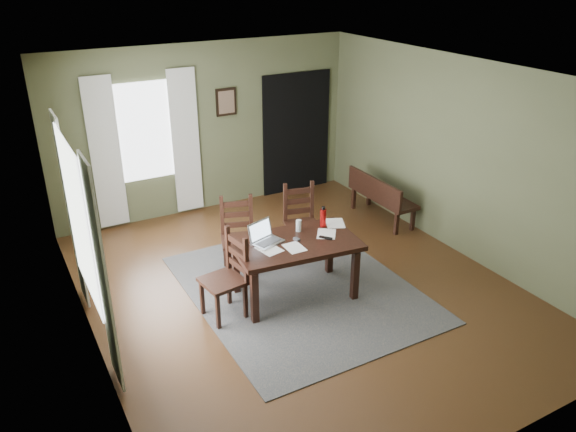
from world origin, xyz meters
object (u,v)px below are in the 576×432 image
chair_end (227,277)px  bench (380,194)px  chair_back_right (301,222)px  chair_back_left (238,237)px  dining_table (295,248)px  laptop (264,237)px  water_bottle (323,217)px

chair_end → bench: 3.42m
chair_back_right → bench: 1.73m
chair_back_left → dining_table: bearing=-50.3°
chair_back_left → chair_back_right: bearing=17.2°
chair_back_left → chair_back_right: size_ratio=0.99×
chair_back_right → bench: (1.68, 0.41, -0.07)m
chair_end → bench: chair_end is taller
chair_end → laptop: (0.57, 0.15, 0.31)m
chair_back_right → water_bottle: size_ratio=3.89×
chair_back_left → bench: (2.62, 0.38, -0.06)m
chair_end → chair_back_left: 1.04m
chair_back_left → laptop: bearing=-69.4°
chair_end → laptop: size_ratio=2.43×
dining_table → bench: bearing=36.0°
chair_end → laptop: bearing=97.4°
chair_back_left → water_bottle: 1.18m
laptop → water_bottle: size_ratio=1.61×
chair_back_right → bench: size_ratio=0.79×
chair_back_left → laptop: (0.02, -0.74, 0.32)m
chair_back_right → laptop: bearing=-129.4°
chair_end → chair_back_right: chair_end is taller
chair_back_right → laptop: 1.21m
dining_table → laptop: 0.40m
chair_end → laptop: chair_end is taller
chair_back_right → water_bottle: chair_back_right is taller
chair_end → laptop: 0.66m
dining_table → chair_back_left: (-0.34, 0.91, -0.16)m
bench → chair_end: bearing=111.8°
bench → water_bottle: size_ratio=4.94×
water_bottle → dining_table: bearing=-159.3°
bench → laptop: 2.86m
dining_table → chair_end: 0.90m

